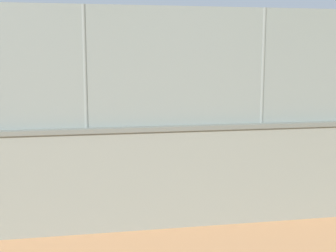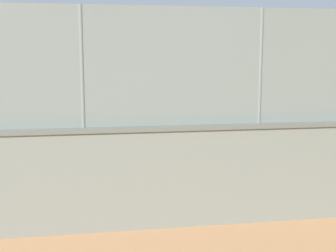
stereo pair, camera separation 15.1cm
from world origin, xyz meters
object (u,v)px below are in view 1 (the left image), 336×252
(player_baseline_waiting, at_px, (233,117))
(sports_ball, at_px, (280,148))
(player_at_service_line, at_px, (85,124))
(player_crossing_court, at_px, (156,119))

(player_baseline_waiting, bearing_deg, sports_ball, 120.84)
(player_baseline_waiting, distance_m, sports_ball, 2.27)
(sports_ball, bearing_deg, player_baseline_waiting, -59.16)
(player_at_service_line, bearing_deg, player_crossing_court, -165.91)
(player_baseline_waiting, relative_size, player_crossing_court, 0.91)
(player_at_service_line, distance_m, sports_ball, 6.41)
(player_at_service_line, height_order, player_crossing_court, player_crossing_court)
(player_baseline_waiting, xyz_separation_m, sports_ball, (-1.09, 1.82, -0.81))
(player_baseline_waiting, height_order, sports_ball, player_baseline_waiting)
(player_at_service_line, bearing_deg, sports_ball, 176.11)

